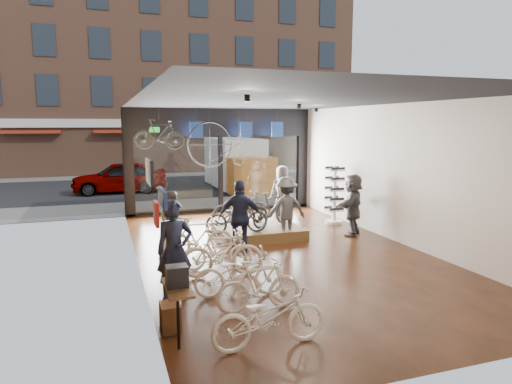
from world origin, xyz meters
name	(u,v)px	position (x,y,z in m)	size (l,w,h in m)	color
ground_plane	(279,253)	(0.00, 0.00, -0.02)	(7.00, 12.00, 0.04)	black
ceiling	(280,100)	(0.00, 0.00, 3.82)	(7.00, 12.00, 0.04)	black
wall_left	(134,184)	(-3.52, 0.00, 1.90)	(0.04, 12.00, 3.80)	#B16636
wall_right	(399,174)	(3.52, 0.00, 1.90)	(0.04, 12.00, 3.80)	beige
wall_back	(456,232)	(0.00, -6.02, 1.90)	(7.00, 0.04, 3.80)	beige
storefront	(220,160)	(0.00, 6.00, 1.90)	(7.00, 0.26, 3.80)	black
exit_sign	(154,130)	(-2.40, 5.88, 3.05)	(0.35, 0.06, 0.18)	#198C26
street_road	(181,182)	(0.00, 15.00, -0.01)	(30.00, 18.00, 0.02)	black
sidewalk_near	(214,204)	(0.00, 7.20, 0.06)	(30.00, 2.40, 0.12)	slate
sidewalk_far	(171,174)	(0.00, 19.00, 0.06)	(30.00, 2.00, 0.12)	slate
opposite_building	(163,68)	(0.00, 21.50, 7.00)	(26.00, 5.00, 14.00)	brown
street_car	(120,177)	(-3.43, 12.00, 0.75)	(1.76, 4.38, 1.49)	gray
box_truck	(240,165)	(2.25, 11.00, 1.26)	(2.13, 6.40, 2.52)	silver
floor_bike_0	(269,317)	(-1.98, -4.61, 0.46)	(0.61, 1.76, 0.93)	silver
floor_bike_1	(259,285)	(-1.69, -3.32, 0.46)	(0.43, 1.54, 0.93)	silver
floor_bike_2	(239,273)	(-1.83, -2.56, 0.45)	(0.60, 1.73, 0.91)	silver
floor_bike_3	(223,253)	(-1.84, -1.37, 0.53)	(0.50, 1.75, 1.05)	silver
floor_bike_4	(217,251)	(-1.82, -0.82, 0.42)	(0.56, 1.61, 0.85)	silver
floor_bike_5	(199,237)	(-2.04, 0.19, 0.51)	(0.48, 1.71, 1.03)	silver
display_platform	(259,232)	(0.01, 1.66, 0.15)	(2.40, 1.80, 0.30)	brown
display_bike_left	(237,217)	(-0.80, 1.10, 0.76)	(0.61, 1.74, 0.91)	#1F2625
display_bike_mid	(272,209)	(0.43, 1.67, 0.80)	(0.47, 1.67, 1.00)	#1F2625
display_bike_right	(240,208)	(-0.33, 2.37, 0.76)	(0.61, 1.76, 0.92)	#1F2625
customer_0	(175,251)	(-3.00, -2.34, 0.94)	(0.69, 0.45, 1.88)	#161C33
customer_1	(173,225)	(-2.63, 0.30, 0.83)	(0.81, 0.63, 1.67)	#3F3F44
customer_2	(240,218)	(-1.00, 0.10, 0.94)	(1.11, 0.46, 1.89)	#161C33
customer_3	(286,209)	(0.65, 1.14, 0.89)	(1.15, 0.66, 1.78)	#3F3F44
customer_4	(282,190)	(1.88, 4.47, 0.89)	(0.87, 0.57, 1.78)	#3F3F44
customer_5	(353,205)	(2.72, 1.02, 0.91)	(1.68, 0.54, 1.81)	#3F3F44
sunglasses_rack	(334,195)	(2.95, 2.59, 0.95)	(0.56, 0.46, 1.90)	white
wall_merch	(161,250)	(-3.38, -3.50, 1.30)	(0.40, 2.40, 2.60)	navy
penny_farthing	(219,146)	(-0.33, 4.85, 2.50)	(1.96, 0.06, 1.57)	black
hung_bike	(159,134)	(-2.44, 4.20, 2.93)	(0.45, 1.58, 0.95)	#1F2625
jersey_left	(196,130)	(-1.04, 5.20, 3.05)	(0.45, 0.03, 0.55)	#1E3F99
jersey_mid	(246,130)	(0.77, 5.20, 3.05)	(0.45, 0.03, 0.55)	#1E3F99
jersey_right	(277,129)	(1.96, 5.20, 3.05)	(0.45, 0.03, 0.55)	#1E3F99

